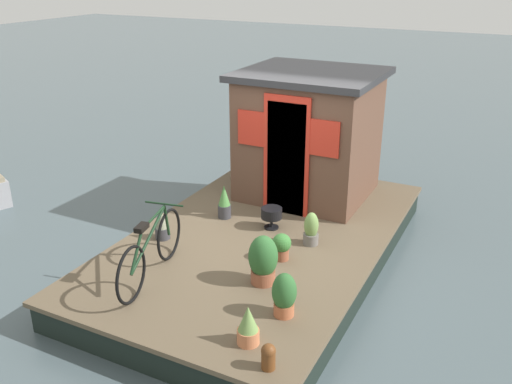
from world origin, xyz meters
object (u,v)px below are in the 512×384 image
(potted_plant_sage, at_px, (282,246))
(mooring_bollard, at_px, (268,356))
(potted_plant_geranium, at_px, (311,230))
(charcoal_grill, at_px, (272,214))
(potted_plant_fern, at_px, (248,326))
(potted_plant_thyme, at_px, (284,295))
(potted_plant_rosemary, at_px, (224,202))
(houseboat_cabin, at_px, (309,134))
(potted_plant_basil, at_px, (263,260))
(bicycle, at_px, (151,250))
(potted_plant_succulent, at_px, (162,226))

(potted_plant_sage, distance_m, mooring_bollard, 2.08)
(potted_plant_geranium, height_order, charcoal_grill, potted_plant_geranium)
(potted_plant_fern, distance_m, potted_plant_thyme, 0.61)
(mooring_bollard, bearing_deg, potted_plant_rosemary, 36.80)
(houseboat_cabin, xyz_separation_m, potted_plant_fern, (-3.89, -0.95, -0.80))
(potted_plant_geranium, distance_m, potted_plant_rosemary, 1.47)
(houseboat_cabin, xyz_separation_m, potted_plant_rosemary, (-1.43, 0.73, -0.76))
(potted_plant_basil, bearing_deg, potted_plant_rosemary, 43.77)
(bicycle, bearing_deg, potted_plant_rosemary, 2.61)
(potted_plant_thyme, xyz_separation_m, mooring_bollard, (-0.85, -0.22, -0.11))
(potted_plant_succulent, distance_m, potted_plant_geranium, 2.03)
(potted_plant_basil, distance_m, potted_plant_sage, 0.62)
(bicycle, height_order, potted_plant_geranium, bicycle)
(bicycle, distance_m, potted_plant_basil, 1.33)
(potted_plant_succulent, xyz_separation_m, charcoal_grill, (0.97, -1.20, 0.03))
(potted_plant_basil, bearing_deg, potted_plant_fern, -161.19)
(potted_plant_basil, bearing_deg, potted_plant_thyme, -134.90)
(potted_plant_fern, bearing_deg, charcoal_grill, 20.31)
(potted_plant_fern, relative_size, potted_plant_thyme, 0.85)
(potted_plant_fern, xyz_separation_m, charcoal_grill, (2.45, 0.91, 0.01))
(potted_plant_thyme, bearing_deg, mooring_bollard, -165.34)
(houseboat_cabin, distance_m, bicycle, 3.43)
(potted_plant_thyme, bearing_deg, potted_plant_sage, 25.69)
(potted_plant_rosemary, distance_m, charcoal_grill, 0.77)
(potted_plant_succulent, bearing_deg, charcoal_grill, -51.03)
(potted_plant_fern, bearing_deg, houseboat_cabin, 13.70)
(houseboat_cabin, relative_size, mooring_bollard, 7.86)
(potted_plant_succulent, height_order, potted_plant_rosemary, potted_plant_rosemary)
(houseboat_cabin, bearing_deg, potted_plant_succulent, 154.32)
(houseboat_cabin, bearing_deg, potted_plant_fern, -166.30)
(potted_plant_basil, height_order, potted_plant_sage, potted_plant_basil)
(potted_plant_sage, distance_m, potted_plant_geranium, 0.59)
(potted_plant_thyme, bearing_deg, potted_plant_fern, 168.71)
(potted_plant_succulent, distance_m, potted_plant_rosemary, 1.06)
(houseboat_cabin, height_order, potted_plant_geranium, houseboat_cabin)
(potted_plant_rosemary, xyz_separation_m, charcoal_grill, (-0.01, -0.77, -0.03))
(potted_plant_rosemary, relative_size, mooring_bollard, 1.93)
(charcoal_grill, bearing_deg, potted_plant_fern, -159.69)
(bicycle, height_order, charcoal_grill, bicycle)
(bicycle, xyz_separation_m, mooring_bollard, (-0.83, -1.94, -0.23))
(potted_plant_basil, relative_size, potted_plant_sage, 1.72)
(potted_plant_fern, bearing_deg, potted_plant_succulent, 54.76)
(houseboat_cabin, relative_size, potted_plant_fern, 4.89)
(mooring_bollard, bearing_deg, potted_plant_succulent, 54.68)
(bicycle, relative_size, charcoal_grill, 5.38)
(houseboat_cabin, xyz_separation_m, potted_plant_sage, (-2.19, -0.54, -0.82))
(houseboat_cabin, bearing_deg, potted_plant_rosemary, 152.83)
(potted_plant_sage, height_order, potted_plant_rosemary, potted_plant_rosemary)
(potted_plant_basil, distance_m, mooring_bollard, 1.52)
(potted_plant_fern, distance_m, potted_plant_succulent, 2.58)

